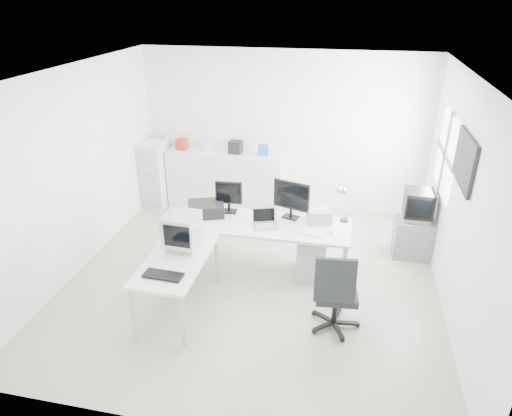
% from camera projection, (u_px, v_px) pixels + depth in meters
% --- Properties ---
extents(floor, '(5.00, 5.00, 0.01)m').
position_uv_depth(floor, '(253.00, 278.00, 6.42)').
color(floor, beige).
rests_on(floor, ground).
extents(ceiling, '(5.00, 5.00, 0.01)m').
position_uv_depth(ceiling, '(252.00, 74.00, 5.20)').
color(ceiling, white).
rests_on(ceiling, back_wall).
extents(back_wall, '(5.00, 0.02, 2.80)m').
position_uv_depth(back_wall, '(283.00, 132.00, 8.01)').
color(back_wall, white).
rests_on(back_wall, floor).
extents(left_wall, '(0.02, 5.00, 2.80)m').
position_uv_depth(left_wall, '(76.00, 172.00, 6.28)').
color(left_wall, white).
rests_on(left_wall, floor).
extents(right_wall, '(0.02, 5.00, 2.80)m').
position_uv_depth(right_wall, '(461.00, 204.00, 5.35)').
color(right_wall, white).
rests_on(right_wall, floor).
extents(window, '(0.02, 1.20, 1.10)m').
position_uv_depth(window, '(446.00, 155.00, 6.32)').
color(window, white).
rests_on(window, right_wall).
extents(wall_picture, '(0.04, 0.90, 0.60)m').
position_uv_depth(wall_picture, '(465.00, 160.00, 5.22)').
color(wall_picture, black).
rests_on(wall_picture, right_wall).
extents(main_desk, '(2.40, 0.80, 0.75)m').
position_uv_depth(main_desk, '(263.00, 247.00, 6.46)').
color(main_desk, silver).
rests_on(main_desk, floor).
extents(side_desk, '(0.70, 1.40, 0.75)m').
position_uv_depth(side_desk, '(179.00, 284.00, 5.65)').
color(side_desk, silver).
rests_on(side_desk, floor).
extents(drawer_pedestal, '(0.40, 0.50, 0.60)m').
position_uv_depth(drawer_pedestal, '(312.00, 255.00, 6.41)').
color(drawer_pedestal, silver).
rests_on(drawer_pedestal, floor).
extents(inkjet_printer, '(0.60, 0.53, 0.18)m').
position_uv_depth(inkjet_printer, '(206.00, 209.00, 6.51)').
color(inkjet_printer, black).
rests_on(inkjet_printer, main_desk).
extents(lcd_monitor_small, '(0.40, 0.25, 0.48)m').
position_uv_depth(lcd_monitor_small, '(229.00, 197.00, 6.52)').
color(lcd_monitor_small, black).
rests_on(lcd_monitor_small, main_desk).
extents(lcd_monitor_large, '(0.57, 0.36, 0.56)m').
position_uv_depth(lcd_monitor_large, '(291.00, 200.00, 6.33)').
color(lcd_monitor_large, black).
rests_on(lcd_monitor_large, main_desk).
extents(laptop, '(0.40, 0.40, 0.21)m').
position_uv_depth(laptop, '(265.00, 220.00, 6.16)').
color(laptop, '#B7B7BA').
rests_on(laptop, main_desk).
extents(white_keyboard, '(0.45, 0.25, 0.02)m').
position_uv_depth(white_keyboard, '(309.00, 232.00, 6.04)').
color(white_keyboard, silver).
rests_on(white_keyboard, main_desk).
extents(white_mouse, '(0.06, 0.06, 0.06)m').
position_uv_depth(white_mouse, '(332.00, 232.00, 6.02)').
color(white_mouse, silver).
rests_on(white_mouse, main_desk).
extents(laser_printer, '(0.38, 0.35, 0.19)m').
position_uv_depth(laser_printer, '(319.00, 215.00, 6.31)').
color(laser_printer, '#A6A6A6').
rests_on(laser_printer, main_desk).
extents(desk_lamp, '(0.20, 0.20, 0.52)m').
position_uv_depth(desk_lamp, '(346.00, 204.00, 6.25)').
color(desk_lamp, silver).
rests_on(desk_lamp, main_desk).
extents(crt_monitor, '(0.41, 0.41, 0.45)m').
position_uv_depth(crt_monitor, '(182.00, 232.00, 5.61)').
color(crt_monitor, '#B7B7BA').
rests_on(crt_monitor, side_desk).
extents(black_keyboard, '(0.46, 0.20, 0.03)m').
position_uv_depth(black_keyboard, '(163.00, 275.00, 5.13)').
color(black_keyboard, black).
rests_on(black_keyboard, side_desk).
extents(office_chair, '(0.68, 0.68, 1.07)m').
position_uv_depth(office_chair, '(337.00, 289.00, 5.28)').
color(office_chair, '#242629').
rests_on(office_chair, floor).
extents(tv_cabinet, '(0.55, 0.45, 0.60)m').
position_uv_depth(tv_cabinet, '(413.00, 237.00, 6.85)').
color(tv_cabinet, slate).
rests_on(tv_cabinet, floor).
extents(crt_tv, '(0.50, 0.48, 0.45)m').
position_uv_depth(crt_tv, '(418.00, 206.00, 6.62)').
color(crt_tv, black).
rests_on(crt_tv, tv_cabinet).
extents(sideboard, '(2.09, 0.52, 1.04)m').
position_uv_depth(sideboard, '(226.00, 179.00, 8.35)').
color(sideboard, silver).
rests_on(sideboard, floor).
extents(clutter_box_a, '(0.20, 0.18, 0.19)m').
position_uv_depth(clutter_box_a, '(182.00, 144.00, 8.23)').
color(clutter_box_a, '#AA2918').
rests_on(clutter_box_a, sideboard).
extents(clutter_box_b, '(0.14, 0.12, 0.14)m').
position_uv_depth(clutter_box_b, '(208.00, 147.00, 8.15)').
color(clutter_box_b, silver).
rests_on(clutter_box_b, sideboard).
extents(clutter_box_c, '(0.23, 0.21, 0.22)m').
position_uv_depth(clutter_box_c, '(235.00, 147.00, 8.04)').
color(clutter_box_c, black).
rests_on(clutter_box_c, sideboard).
extents(clutter_box_d, '(0.20, 0.19, 0.17)m').
position_uv_depth(clutter_box_d, '(263.00, 150.00, 7.96)').
color(clutter_box_d, '#1852AD').
rests_on(clutter_box_d, sideboard).
extents(clutter_bottle, '(0.07, 0.07, 0.22)m').
position_uv_depth(clutter_bottle, '(167.00, 142.00, 8.32)').
color(clutter_bottle, silver).
rests_on(clutter_bottle, sideboard).
extents(filing_cabinet, '(0.42, 0.50, 1.21)m').
position_uv_depth(filing_cabinet, '(155.00, 174.00, 8.36)').
color(filing_cabinet, silver).
rests_on(filing_cabinet, floor).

